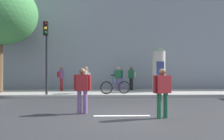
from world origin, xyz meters
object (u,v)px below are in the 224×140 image
(pedestrian_near_pole, at_px, (61,76))
(bicycle_leaning, at_px, (116,87))
(pedestrian_with_backpack, at_px, (162,89))
(pedestrian_in_dark_shirt, at_px, (82,87))
(poster_column, at_px, (159,69))
(pedestrian_in_light_jacket, at_px, (118,77))
(pedestrian_tallest, at_px, (132,76))
(traffic_light, at_px, (46,45))
(pedestrian_in_red_top, at_px, (86,77))

(pedestrian_near_pole, height_order, bicycle_leaning, pedestrian_near_pole)
(pedestrian_with_backpack, relative_size, pedestrian_in_dark_shirt, 0.99)
(poster_column, bearing_deg, pedestrian_in_dark_shirt, -121.93)
(poster_column, height_order, pedestrian_near_pole, poster_column)
(pedestrian_in_light_jacket, xyz_separation_m, bicycle_leaning, (-0.33, -2.74, -0.52))
(pedestrian_tallest, xyz_separation_m, bicycle_leaning, (-1.20, -2.51, -0.55))
(poster_column, height_order, bicycle_leaning, poster_column)
(traffic_light, height_order, pedestrian_in_red_top, traffic_light)
(traffic_light, bearing_deg, pedestrian_tallest, 29.73)
(traffic_light, xyz_separation_m, pedestrian_in_light_jacket, (4.12, 3.08, -1.77))
(traffic_light, height_order, bicycle_leaning, traffic_light)
(poster_column, xyz_separation_m, pedestrian_tallest, (-1.63, 0.92, -0.47))
(pedestrian_in_red_top, bearing_deg, poster_column, 15.24)
(pedestrian_with_backpack, relative_size, pedestrian_tallest, 0.95)
(pedestrian_with_backpack, bearing_deg, pedestrian_near_pole, 119.08)
(poster_column, distance_m, pedestrian_with_backpack, 7.78)
(pedestrian_in_dark_shirt, distance_m, pedestrian_in_light_jacket, 8.05)
(poster_column, height_order, pedestrian_in_red_top, poster_column)
(pedestrian_tallest, bearing_deg, poster_column, -29.53)
(traffic_light, relative_size, pedestrian_with_backpack, 2.64)
(pedestrian_near_pole, bearing_deg, bicycle_leaning, -33.74)
(pedestrian_in_red_top, xyz_separation_m, pedestrian_tallest, (2.87, 2.15, 0.02))
(traffic_light, distance_m, pedestrian_near_pole, 3.20)
(pedestrian_in_light_jacket, relative_size, pedestrian_tallest, 0.99)
(traffic_light, relative_size, poster_column, 1.42)
(pedestrian_near_pole, xyz_separation_m, pedestrian_in_light_jacket, (3.82, 0.42, -0.03))
(pedestrian_with_backpack, height_order, bicycle_leaning, pedestrian_with_backpack)
(pedestrian_near_pole, relative_size, pedestrian_in_red_top, 1.04)
(pedestrian_in_dark_shirt, distance_m, bicycle_leaning, 5.32)
(pedestrian_tallest, height_order, bicycle_leaning, pedestrian_tallest)
(bicycle_leaning, bearing_deg, pedestrian_near_pole, 146.26)
(traffic_light, height_order, pedestrian_near_pole, traffic_light)
(poster_column, relative_size, pedestrian_with_backpack, 1.86)
(pedestrian_in_light_jacket, distance_m, pedestrian_tallest, 0.90)
(pedestrian_in_red_top, relative_size, pedestrian_tallest, 0.97)
(traffic_light, xyz_separation_m, pedestrian_near_pole, (0.31, 2.67, -1.74))
(traffic_light, xyz_separation_m, pedestrian_in_dark_shirt, (2.44, -4.79, -1.93))
(poster_column, height_order, pedestrian_with_backpack, poster_column)
(pedestrian_near_pole, bearing_deg, pedestrian_in_red_top, -47.30)
(pedestrian_with_backpack, distance_m, pedestrian_in_red_top, 6.94)
(traffic_light, xyz_separation_m, pedestrian_with_backpack, (4.93, -5.64, -1.95))
(poster_column, relative_size, pedestrian_near_pole, 1.75)
(pedestrian_with_backpack, distance_m, pedestrian_tallest, 8.50)
(poster_column, bearing_deg, pedestrian_in_light_jacket, 155.13)
(traffic_light, relative_size, pedestrian_tallest, 2.50)
(pedestrian_with_backpack, xyz_separation_m, pedestrian_in_red_top, (-2.81, 6.34, 0.19))
(traffic_light, distance_m, pedestrian_in_red_top, 2.84)
(pedestrian_near_pole, xyz_separation_m, bicycle_leaning, (3.48, -2.33, -0.55))
(pedestrian_in_dark_shirt, bearing_deg, pedestrian_in_light_jacket, 77.92)
(traffic_light, height_order, pedestrian_with_backpack, traffic_light)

